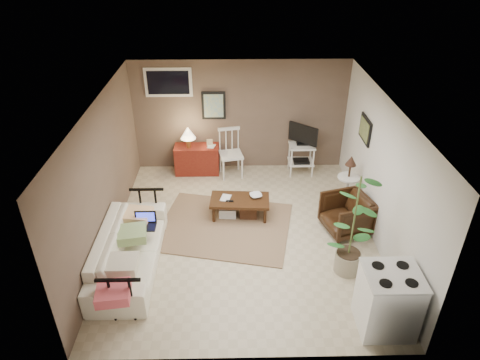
{
  "coord_description": "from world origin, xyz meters",
  "views": [
    {
      "loc": [
        -0.17,
        -5.97,
        4.67
      ],
      "look_at": [
        -0.04,
        0.35,
        0.9
      ],
      "focal_mm": 32.0,
      "sensor_mm": 36.0,
      "label": 1
    }
  ],
  "objects_px": {
    "armchair": "(347,213)",
    "stove": "(388,301)",
    "spindle_chair": "(231,155)",
    "potted_plant": "(354,223)",
    "red_console": "(196,157)",
    "coffee_table": "(239,206)",
    "tv_stand": "(302,148)",
    "side_table": "(349,176)",
    "sofa": "(128,244)"
  },
  "relations": [
    {
      "from": "sofa",
      "to": "potted_plant",
      "type": "height_order",
      "value": "potted_plant"
    },
    {
      "from": "side_table",
      "to": "sofa",
      "type": "bearing_deg",
      "value": -156.98
    },
    {
      "from": "armchair",
      "to": "stove",
      "type": "distance_m",
      "value": 2.11
    },
    {
      "from": "side_table",
      "to": "red_console",
      "type": "bearing_deg",
      "value": 154.93
    },
    {
      "from": "side_table",
      "to": "stove",
      "type": "relative_size",
      "value": 1.16
    },
    {
      "from": "red_console",
      "to": "spindle_chair",
      "type": "height_order",
      "value": "red_console"
    },
    {
      "from": "stove",
      "to": "side_table",
      "type": "bearing_deg",
      "value": 86.96
    },
    {
      "from": "spindle_chair",
      "to": "potted_plant",
      "type": "relative_size",
      "value": 0.59
    },
    {
      "from": "spindle_chair",
      "to": "tv_stand",
      "type": "relative_size",
      "value": 0.91
    },
    {
      "from": "sofa",
      "to": "side_table",
      "type": "xyz_separation_m",
      "value": [
        3.79,
        1.61,
        0.23
      ]
    },
    {
      "from": "sofa",
      "to": "armchair",
      "type": "xyz_separation_m",
      "value": [
        3.61,
        0.84,
        -0.06
      ]
    },
    {
      "from": "armchair",
      "to": "stove",
      "type": "bearing_deg",
      "value": -15.52
    },
    {
      "from": "red_console",
      "to": "stove",
      "type": "height_order",
      "value": "red_console"
    },
    {
      "from": "spindle_chair",
      "to": "potted_plant",
      "type": "xyz_separation_m",
      "value": [
        1.8,
        -3.06,
        0.44
      ]
    },
    {
      "from": "red_console",
      "to": "stove",
      "type": "xyz_separation_m",
      "value": [
        2.79,
        -4.26,
        0.09
      ]
    },
    {
      "from": "stove",
      "to": "tv_stand",
      "type": "bearing_deg",
      "value": 97.25
    },
    {
      "from": "sofa",
      "to": "armchair",
      "type": "relative_size",
      "value": 2.98
    },
    {
      "from": "sofa",
      "to": "side_table",
      "type": "distance_m",
      "value": 4.13
    },
    {
      "from": "red_console",
      "to": "side_table",
      "type": "xyz_separation_m",
      "value": [
        2.94,
        -1.38,
        0.29
      ]
    },
    {
      "from": "spindle_chair",
      "to": "sofa",
      "type": "bearing_deg",
      "value": -119.06
    },
    {
      "from": "spindle_chair",
      "to": "tv_stand",
      "type": "bearing_deg",
      "value": 1.48
    },
    {
      "from": "red_console",
      "to": "side_table",
      "type": "relative_size",
      "value": 1.0
    },
    {
      "from": "stove",
      "to": "red_console",
      "type": "bearing_deg",
      "value": 123.26
    },
    {
      "from": "spindle_chair",
      "to": "red_console",
      "type": "bearing_deg",
      "value": 171.08
    },
    {
      "from": "sofa",
      "to": "stove",
      "type": "distance_m",
      "value": 3.85
    },
    {
      "from": "potted_plant",
      "to": "stove",
      "type": "height_order",
      "value": "potted_plant"
    },
    {
      "from": "coffee_table",
      "to": "potted_plant",
      "type": "distance_m",
      "value": 2.33
    },
    {
      "from": "coffee_table",
      "to": "potted_plant",
      "type": "relative_size",
      "value": 0.63
    },
    {
      "from": "tv_stand",
      "to": "stove",
      "type": "relative_size",
      "value": 1.21
    },
    {
      "from": "tv_stand",
      "to": "stove",
      "type": "bearing_deg",
      "value": -82.75
    },
    {
      "from": "tv_stand",
      "to": "potted_plant",
      "type": "xyz_separation_m",
      "value": [
        0.29,
        -3.09,
        0.33
      ]
    },
    {
      "from": "side_table",
      "to": "potted_plant",
      "type": "bearing_deg",
      "value": -102.36
    },
    {
      "from": "armchair",
      "to": "sofa",
      "type": "bearing_deg",
      "value": -93.24
    },
    {
      "from": "coffee_table",
      "to": "tv_stand",
      "type": "xyz_separation_m",
      "value": [
        1.36,
        1.61,
        0.37
      ]
    },
    {
      "from": "side_table",
      "to": "potted_plant",
      "type": "xyz_separation_m",
      "value": [
        -0.39,
        -1.8,
        0.25
      ]
    },
    {
      "from": "coffee_table",
      "to": "tv_stand",
      "type": "relative_size",
      "value": 0.97
    },
    {
      "from": "tv_stand",
      "to": "armchair",
      "type": "height_order",
      "value": "tv_stand"
    },
    {
      "from": "spindle_chair",
      "to": "tv_stand",
      "type": "xyz_separation_m",
      "value": [
        1.51,
        0.04,
        0.11
      ]
    },
    {
      "from": "tv_stand",
      "to": "stove",
      "type": "distance_m",
      "value": 4.21
    },
    {
      "from": "coffee_table",
      "to": "spindle_chair",
      "type": "distance_m",
      "value": 1.6
    },
    {
      "from": "sofa",
      "to": "armchair",
      "type": "bearing_deg",
      "value": -76.87
    },
    {
      "from": "red_console",
      "to": "potted_plant",
      "type": "height_order",
      "value": "potted_plant"
    },
    {
      "from": "side_table",
      "to": "spindle_chair",
      "type": "bearing_deg",
      "value": 150.17
    },
    {
      "from": "armchair",
      "to": "potted_plant",
      "type": "xyz_separation_m",
      "value": [
        -0.21,
        -1.03,
        0.55
      ]
    },
    {
      "from": "coffee_table",
      "to": "stove",
      "type": "bearing_deg",
      "value": -53.65
    },
    {
      "from": "red_console",
      "to": "potted_plant",
      "type": "bearing_deg",
      "value": -51.21
    },
    {
      "from": "side_table",
      "to": "potted_plant",
      "type": "height_order",
      "value": "potted_plant"
    },
    {
      "from": "coffee_table",
      "to": "spindle_chair",
      "type": "height_order",
      "value": "spindle_chair"
    },
    {
      "from": "tv_stand",
      "to": "spindle_chair",
      "type": "bearing_deg",
      "value": -178.52
    },
    {
      "from": "stove",
      "to": "sofa",
      "type": "bearing_deg",
      "value": 160.81
    }
  ]
}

